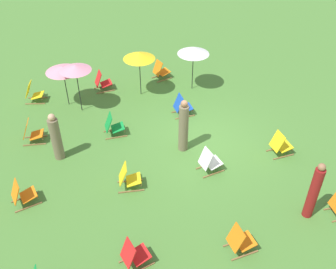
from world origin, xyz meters
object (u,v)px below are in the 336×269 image
at_px(umbrella_3, 63,69).
at_px(person_0, 314,192).
at_px(deckchair_7, 240,241).
at_px(deckchair_10, 134,255).
at_px(deckchair_1, 128,178).
at_px(person_2, 184,127).
at_px(deckchair_9, 209,162).
at_px(deckchair_8, 113,126).
at_px(deckchair_0, 182,106).
at_px(deckchair_6, 32,133).
at_px(umbrella_1, 194,50).
at_px(deckchair_13, 22,194).
at_px(deckchair_4, 33,93).
at_px(umbrella_0, 75,68).
at_px(deckchair_12, 161,71).
at_px(umbrella_2, 139,56).
at_px(deckchair_3, 280,145).
at_px(deckchair_5, 102,82).

relative_size(umbrella_3, person_0, 0.87).
height_order(deckchair_7, deckchair_10, same).
distance_m(deckchair_1, person_2, 2.49).
bearing_deg(deckchair_9, deckchair_8, 33.59).
bearing_deg(person_2, deckchair_0, 132.21).
bearing_deg(deckchair_6, umbrella_1, -66.15).
bearing_deg(deckchair_13, deckchair_4, -17.99).
relative_size(deckchair_6, umbrella_0, 0.44).
bearing_deg(umbrella_1, deckchair_6, 107.04).
height_order(deckchair_13, person_2, person_2).
relative_size(deckchair_4, umbrella_3, 0.52).
xyz_separation_m(deckchair_0, deckchair_1, (-3.20, 2.59, 0.00)).
bearing_deg(deckchair_12, deckchair_0, 164.96).
height_order(deckchair_0, umbrella_2, umbrella_2).
relative_size(deckchair_1, person_2, 0.44).
bearing_deg(umbrella_0, deckchair_3, -125.22).
distance_m(umbrella_3, person_0, 9.48).
distance_m(deckchair_0, deckchair_7, 6.12).
bearing_deg(deckchair_7, deckchair_3, -47.53).
bearing_deg(deckchair_4, umbrella_3, -101.11).
bearing_deg(person_0, umbrella_3, -146.53).
bearing_deg(deckchair_9, person_2, 9.60).
height_order(deckchair_5, umbrella_1, umbrella_1).
height_order(deckchair_9, deckchair_10, same).
relative_size(deckchair_4, deckchair_9, 1.01).
relative_size(deckchair_1, deckchair_9, 0.99).
xyz_separation_m(deckchair_7, deckchair_9, (2.96, -0.26, 0.00)).
relative_size(deckchair_7, umbrella_1, 0.45).
xyz_separation_m(deckchair_12, person_0, (-8.36, -2.04, 0.53)).
bearing_deg(deckchair_6, umbrella_3, -26.13).
bearing_deg(deckchair_6, person_2, -102.59).
distance_m(deckchair_7, deckchair_8, 6.02).
bearing_deg(deckchair_4, deckchair_5, -73.50).
distance_m(deckchair_13, person_0, 7.92).
xyz_separation_m(deckchair_5, deckchair_13, (-5.63, 2.97, 0.00)).
xyz_separation_m(deckchair_3, deckchair_4, (5.34, 7.73, 0.00)).
distance_m(umbrella_2, umbrella_3, 2.86).
height_order(deckchair_4, deckchair_6, same).
bearing_deg(person_2, deckchair_8, -155.25).
relative_size(deckchair_12, deckchair_13, 1.01).
bearing_deg(deckchair_12, umbrella_1, -154.33).
xyz_separation_m(deckchair_0, umbrella_0, (1.27, 3.57, 1.42)).
height_order(deckchair_10, umbrella_0, umbrella_0).
height_order(deckchair_7, deckchair_9, same).
distance_m(deckchair_0, umbrella_1, 2.36).
bearing_deg(person_0, deckchair_13, -113.65).
xyz_separation_m(deckchair_7, person_0, (0.58, -2.27, 0.53)).
distance_m(umbrella_0, umbrella_1, 4.54).
distance_m(deckchair_8, deckchair_10, 5.30).
distance_m(deckchair_7, deckchair_13, 6.06).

